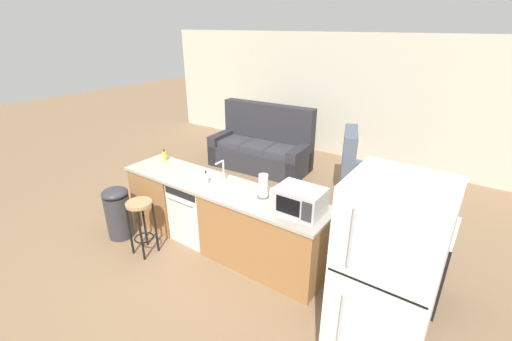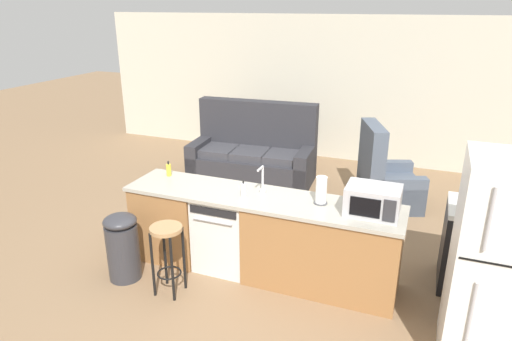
{
  "view_description": "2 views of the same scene",
  "coord_description": "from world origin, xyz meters",
  "views": [
    {
      "loc": [
        2.74,
        -2.88,
        2.76
      ],
      "look_at": [
        0.5,
        0.31,
        1.08
      ],
      "focal_mm": 24.0,
      "sensor_mm": 36.0,
      "label": 1
    },
    {
      "loc": [
        1.7,
        -4.05,
        2.78
      ],
      "look_at": [
        0.07,
        0.09,
        1.15
      ],
      "focal_mm": 32.0,
      "sensor_mm": 36.0,
      "label": 2
    }
  ],
  "objects": [
    {
      "name": "soap_bottle",
      "position": [
        -0.01,
        -0.05,
        0.97
      ],
      "size": [
        0.06,
        0.06,
        0.18
      ],
      "color": "silver",
      "rests_on": "kitchen_counter"
    },
    {
      "name": "dishwasher",
      "position": [
        -0.25,
        -0.0,
        0.42
      ],
      "size": [
        0.58,
        0.61,
        0.84
      ],
      "color": "silver",
      "rests_on": "ground_plane"
    },
    {
      "name": "wall_back",
      "position": [
        0.3,
        4.2,
        1.3
      ],
      "size": [
        10.0,
        0.06,
        2.6
      ],
      "color": "beige",
      "rests_on": "ground_plane"
    },
    {
      "name": "ground_plane",
      "position": [
        0.0,
        0.0,
        0.0
      ],
      "size": [
        24.0,
        24.0,
        0.0
      ],
      "primitive_type": "plane",
      "color": "#896B4C"
    },
    {
      "name": "trash_bin",
      "position": [
        -1.15,
        -0.63,
        0.38
      ],
      "size": [
        0.35,
        0.35,
        0.74
      ],
      "color": "#333338",
      "rests_on": "ground_plane"
    },
    {
      "name": "sink_faucet",
      "position": [
        0.14,
        0.1,
        1.03
      ],
      "size": [
        0.07,
        0.17,
        0.3
      ],
      "color": "silver",
      "rests_on": "kitchen_counter"
    },
    {
      "name": "microwave",
      "position": [
        1.29,
        -0.0,
        1.04
      ],
      "size": [
        0.5,
        0.37,
        0.28
      ],
      "color": "#B7B7BC",
      "rests_on": "kitchen_counter"
    },
    {
      "name": "dish_soap_bottle",
      "position": [
        -1.04,
        0.17,
        0.97
      ],
      "size": [
        0.06,
        0.06,
        0.18
      ],
      "color": "yellow",
      "rests_on": "kitchen_counter"
    },
    {
      "name": "armchair",
      "position": [
        1.17,
        2.32,
        0.35
      ],
      "size": [
        1.05,
        1.08,
        1.2
      ],
      "color": "#515B6B",
      "rests_on": "ground_plane"
    },
    {
      "name": "stove_range",
      "position": [
        2.35,
        0.55,
        0.45
      ],
      "size": [
        0.76,
        0.68,
        0.9
      ],
      "color": "black",
      "rests_on": "ground_plane"
    },
    {
      "name": "kitchen_counter",
      "position": [
        0.24,
        0.0,
        0.42
      ],
      "size": [
        2.94,
        0.66,
        0.9
      ],
      "color": "#9E6B3D",
      "rests_on": "ground_plane"
    },
    {
      "name": "couch",
      "position": [
        -0.97,
        2.64,
        0.39
      ],
      "size": [
        2.06,
        1.04,
        1.27
      ],
      "color": "#2D2D33",
      "rests_on": "ground_plane"
    },
    {
      "name": "bar_stool",
      "position": [
        -0.56,
        -0.68,
        0.54
      ],
      "size": [
        0.32,
        0.32,
        0.74
      ],
      "color": "tan",
      "rests_on": "ground_plane"
    },
    {
      "name": "paper_towel_roll",
      "position": [
        0.78,
        0.06,
        1.04
      ],
      "size": [
        0.14,
        0.14,
        0.28
      ],
      "color": "#4C4C51",
      "rests_on": "kitchen_counter"
    },
    {
      "name": "refrigerator",
      "position": [
        2.35,
        -0.55,
        0.88
      ],
      "size": [
        0.72,
        0.73,
        1.76
      ],
      "color": "white",
      "rests_on": "ground_plane"
    }
  ]
}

